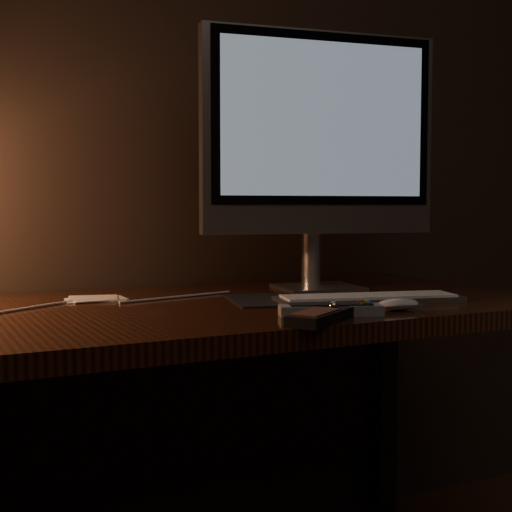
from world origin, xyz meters
name	(u,v)px	position (x,y,z in m)	size (l,w,h in m)	color
desk	(186,356)	(0.00, 1.93, 0.62)	(1.60, 0.75, 0.75)	#3D1B0D
monitor	(320,138)	(0.38, 1.96, 1.13)	(0.62, 0.21, 0.65)	silver
keyboard	(369,298)	(0.36, 1.72, 0.76)	(0.42, 0.12, 0.02)	silver
mousepad	(291,299)	(0.22, 1.82, 0.75)	(0.28, 0.22, 0.00)	black
mouse	(398,306)	(0.33, 1.58, 0.76)	(0.09, 0.05, 0.02)	white
media_remote	(320,316)	(0.11, 1.52, 0.76)	(0.18, 0.15, 0.03)	black
tv_remote	(331,309)	(0.17, 1.59, 0.76)	(0.21, 0.12, 0.03)	#989B9E
papers	(95,299)	(-0.19, 2.01, 0.75)	(0.13, 0.09, 0.01)	white
cable	(111,302)	(-0.17, 1.94, 0.75)	(0.01, 0.01, 0.63)	white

